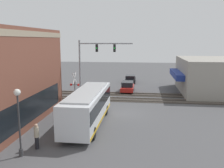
% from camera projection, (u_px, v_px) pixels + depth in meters
% --- Properties ---
extents(ground_plane, '(120.00, 120.00, 0.00)m').
position_uv_depth(ground_plane, '(123.00, 113.00, 26.07)').
color(ground_plane, '#4C4C4F').
extents(shop_building, '(12.04, 10.45, 4.94)m').
position_uv_depth(shop_building, '(213.00, 76.00, 35.95)').
color(shop_building, gray).
rests_on(shop_building, ground).
extents(city_bus, '(10.49, 2.59, 3.12)m').
position_uv_depth(city_bus, '(88.00, 106.00, 22.40)').
color(city_bus, silver).
rests_on(city_bus, ground).
extents(traffic_signal_gantry, '(0.42, 6.47, 7.55)m').
position_uv_depth(traffic_signal_gantry, '(93.00, 58.00, 29.93)').
color(traffic_signal_gantry, gray).
rests_on(traffic_signal_gantry, ground).
extents(crossing_signal, '(1.41, 1.18, 3.81)m').
position_uv_depth(crossing_signal, '(75.00, 85.00, 29.67)').
color(crossing_signal, gray).
rests_on(crossing_signal, ground).
extents(streetlamp, '(0.44, 0.44, 4.52)m').
position_uv_depth(streetlamp, '(19.00, 117.00, 15.99)').
color(streetlamp, '#38383A').
rests_on(streetlamp, ground).
extents(rail_track_near, '(2.60, 60.00, 0.15)m').
position_uv_depth(rail_track_near, '(126.00, 100.00, 31.93)').
color(rail_track_near, '#332D28').
rests_on(rail_track_near, ground).
extents(rail_track_far, '(2.60, 60.00, 0.15)m').
position_uv_depth(rail_track_far, '(128.00, 94.00, 35.05)').
color(rail_track_far, '#332D28').
rests_on(rail_track_far, ground).
extents(parked_car_red, '(4.31, 1.82, 1.54)m').
position_uv_depth(parked_car_red, '(128.00, 87.00, 36.80)').
color(parked_car_red, '#B21E19').
rests_on(parked_car_red, ground).
extents(parked_car_black, '(4.54, 1.82, 1.35)m').
position_uv_depth(parked_car_black, '(130.00, 79.00, 44.78)').
color(parked_car_black, black).
rests_on(parked_car_black, ground).
extents(pedestrian_by_lamp, '(0.34, 0.34, 1.84)m').
position_uv_depth(pedestrian_by_lamp, '(37.00, 136.00, 17.40)').
color(pedestrian_by_lamp, black).
rests_on(pedestrian_by_lamp, ground).
extents(pedestrian_at_crossing, '(0.34, 0.34, 1.76)m').
position_uv_depth(pedestrian_at_crossing, '(89.00, 95.00, 30.54)').
color(pedestrian_at_crossing, '#473828').
rests_on(pedestrian_at_crossing, ground).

